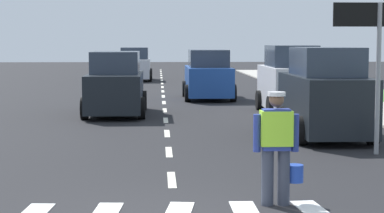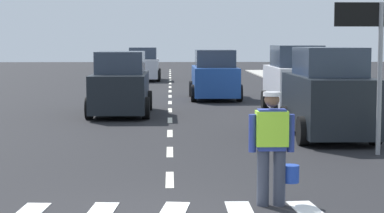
% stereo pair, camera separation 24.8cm
% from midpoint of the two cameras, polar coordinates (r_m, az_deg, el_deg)
% --- Properties ---
extents(ground_plane, '(96.00, 96.00, 0.00)m').
position_cam_midpoint_polar(ground_plane, '(30.25, -1.58, 0.87)').
color(ground_plane, black).
extents(lane_center_line, '(0.14, 46.40, 0.01)m').
position_cam_midpoint_polar(lane_center_line, '(34.44, -1.61, 1.44)').
color(lane_center_line, silver).
rests_on(lane_center_line, ground).
extents(road_worker, '(0.76, 0.37, 1.67)m').
position_cam_midpoint_polar(road_worker, '(10.18, 7.37, -2.95)').
color(road_worker, '#383D4C').
rests_on(road_worker, ground).
extents(lane_direction_sign, '(1.16, 0.11, 3.20)m').
position_cam_midpoint_polar(lane_direction_sign, '(15.03, 14.81, 5.25)').
color(lane_direction_sign, gray).
rests_on(lane_direction_sign, ground).
extents(car_oncoming_lead, '(1.97, 4.39, 2.05)m').
position_cam_midpoint_polar(car_oncoming_lead, '(22.74, -5.57, 1.75)').
color(car_oncoming_lead, black).
rests_on(car_oncoming_lead, ground).
extents(car_parked_curbside, '(1.90, 3.96, 2.24)m').
position_cam_midpoint_polar(car_parked_curbside, '(17.46, 11.49, 0.84)').
color(car_parked_curbside, black).
rests_on(car_parked_curbside, ground).
extents(car_oncoming_third, '(2.07, 4.24, 1.99)m').
position_cam_midpoint_polar(car_oncoming_third, '(42.04, -3.85, 3.41)').
color(car_oncoming_third, silver).
rests_on(car_oncoming_third, ground).
extents(car_outgoing_far, '(2.03, 4.14, 2.03)m').
position_cam_midpoint_polar(car_outgoing_far, '(28.63, 2.12, 2.50)').
color(car_outgoing_far, '#1E4799').
rests_on(car_outgoing_far, ground).
extents(car_parked_far, '(1.89, 3.91, 2.25)m').
position_cam_midpoint_polar(car_parked_far, '(23.11, 8.81, 1.99)').
color(car_parked_far, silver).
rests_on(car_parked_far, ground).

